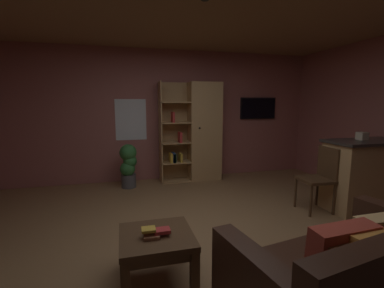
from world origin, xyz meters
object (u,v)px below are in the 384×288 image
at_px(table_book_2, 149,229).
at_px(wall_mounted_tv, 258,108).
at_px(kitchen_bar_counter, 372,174).
at_px(table_book_0, 152,236).
at_px(dining_chair, 321,175).
at_px(leather_couch, 351,284).
at_px(table_book_1, 162,231).
at_px(potted_floor_plant, 128,164).
at_px(bookshelf_cabinet, 200,133).
at_px(tissue_box, 362,136).
at_px(coffee_table, 157,244).

bearing_deg(table_book_2, wall_mounted_tv, 49.84).
xyz_separation_m(kitchen_bar_counter, table_book_0, (-3.29, -0.89, -0.07)).
bearing_deg(dining_chair, kitchen_bar_counter, -8.89).
height_order(leather_couch, table_book_1, leather_couch).
xyz_separation_m(leather_couch, potted_floor_plant, (-1.39, 3.56, 0.13)).
relative_size(bookshelf_cabinet, tissue_box, 16.13).
bearing_deg(wall_mounted_tv, kitchen_bar_counter, -75.15).
bearing_deg(bookshelf_cabinet, tissue_box, -48.73).
xyz_separation_m(tissue_box, potted_floor_plant, (-3.22, 1.84, -0.64)).
distance_m(leather_couch, potted_floor_plant, 3.82).
height_order(leather_couch, coffee_table, leather_couch).
bearing_deg(leather_couch, coffee_table, 146.07).
bearing_deg(kitchen_bar_counter, tissue_box, 162.33).
height_order(coffee_table, dining_chair, dining_chair).
bearing_deg(tissue_box, table_book_0, -163.01).
xyz_separation_m(potted_floor_plant, wall_mounted_tv, (2.79, 0.42, 0.99)).
bearing_deg(dining_chair, bookshelf_cabinet, 121.17).
height_order(kitchen_bar_counter, tissue_box, tissue_box).
relative_size(leather_couch, potted_floor_plant, 2.19).
height_order(leather_couch, table_book_0, leather_couch).
relative_size(kitchen_bar_counter, dining_chair, 1.53).
distance_m(table_book_2, wall_mounted_tv, 4.28).
bearing_deg(dining_chair, table_book_1, -157.68).
relative_size(bookshelf_cabinet, potted_floor_plant, 2.41).
height_order(tissue_box, table_book_2, tissue_box).
bearing_deg(table_book_1, kitchen_bar_counter, 15.19).
bearing_deg(leather_couch, kitchen_bar_counter, 39.44).
height_order(table_book_2, dining_chair, dining_chair).
distance_m(tissue_box, dining_chair, 0.81).
bearing_deg(kitchen_bar_counter, table_book_0, -164.87).
relative_size(table_book_1, wall_mounted_tv, 0.17).
bearing_deg(table_book_1, dining_chair, 22.32).
xyz_separation_m(table_book_0, table_book_1, (0.09, 0.02, 0.03)).
xyz_separation_m(tissue_box, coffee_table, (-3.05, -0.89, -0.73)).
relative_size(tissue_box, table_book_1, 0.89).
xyz_separation_m(table_book_1, potted_floor_plant, (-0.21, 2.77, -0.03)).
height_order(kitchen_bar_counter, leather_couch, kitchen_bar_counter).
xyz_separation_m(kitchen_bar_counter, table_book_2, (-3.31, -0.87, -0.02)).
bearing_deg(table_book_1, bookshelf_cabinet, 67.90).
height_order(leather_couch, table_book_2, leather_couch).
relative_size(leather_couch, coffee_table, 2.85).
bearing_deg(table_book_2, potted_floor_plant, 91.90).
bearing_deg(coffee_table, leather_couch, -33.93).
distance_m(coffee_table, table_book_0, 0.13).
bearing_deg(table_book_1, potted_floor_plant, 94.24).
bearing_deg(table_book_0, kitchen_bar_counter, 15.13).
xyz_separation_m(bookshelf_cabinet, kitchen_bar_counter, (1.99, -2.11, -0.44)).
bearing_deg(table_book_1, tissue_box, 17.12).
bearing_deg(potted_floor_plant, bookshelf_cabinet, 8.51).
height_order(table_book_1, dining_chair, dining_chair).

